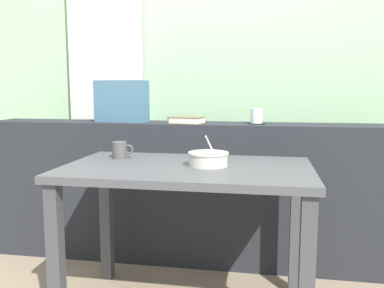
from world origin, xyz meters
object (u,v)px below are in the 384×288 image
at_px(throw_pillow, 122,101).
at_px(soup_bowl, 208,159).
at_px(coaster_square, 256,123).
at_px(breakfast_table, 187,190).
at_px(closed_book, 186,120).
at_px(ceramic_mug, 120,150).
at_px(juice_glass, 257,117).

distance_m(throw_pillow, soup_bowl, 0.92).
distance_m(coaster_square, throw_pillow, 0.85).
xyz_separation_m(breakfast_table, throw_pillow, (-0.54, 0.63, 0.39)).
bearing_deg(coaster_square, soup_bowl, -109.00).
relative_size(breakfast_table, closed_book, 5.18).
bearing_deg(ceramic_mug, juice_glass, 34.36).
distance_m(closed_book, ceramic_mug, 0.53).
relative_size(closed_book, ceramic_mug, 1.97).
bearing_deg(breakfast_table, coaster_square, 63.83).
relative_size(throw_pillow, soup_bowl, 1.68).
distance_m(coaster_square, soup_bowl, 0.64).
bearing_deg(throw_pillow, ceramic_mug, -71.91).
distance_m(juice_glass, ceramic_mug, 0.84).
relative_size(juice_glass, closed_book, 0.39).
relative_size(coaster_square, juice_glass, 1.16).
bearing_deg(breakfast_table, closed_book, 101.26).
xyz_separation_m(breakfast_table, juice_glass, (0.30, 0.62, 0.31)).
relative_size(coaster_square, ceramic_mug, 0.88).
xyz_separation_m(closed_book, soup_bowl, (0.21, -0.57, -0.13)).
bearing_deg(soup_bowl, throw_pillow, 136.22).
bearing_deg(juice_glass, breakfast_table, -116.17).
relative_size(coaster_square, closed_book, 0.45).
bearing_deg(closed_book, juice_glass, 3.73).
bearing_deg(closed_book, soup_bowl, -69.49).
relative_size(breakfast_table, soup_bowl, 6.06).
xyz_separation_m(throw_pillow, ceramic_mug, (0.16, -0.48, -0.24)).
xyz_separation_m(juice_glass, throw_pillow, (-0.84, 0.01, 0.09)).
bearing_deg(throw_pillow, soup_bowl, -43.78).
bearing_deg(soup_bowl, ceramic_mug, 164.84).
relative_size(coaster_square, soup_bowl, 0.53).
distance_m(breakfast_table, ceramic_mug, 0.44).
distance_m(breakfast_table, soup_bowl, 0.18).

